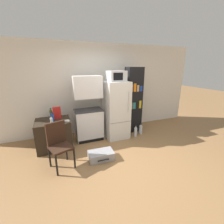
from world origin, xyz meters
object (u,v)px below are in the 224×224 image
object	(u,v)px
bottle_clear_short	(52,121)
suitcase_large_flat	(101,155)
side_table	(54,134)
bookshelf	(133,101)
chair	(58,141)
water_bottle_front	(141,129)
water_bottle_middle	(136,132)
kitchen_hutch	(88,112)
bottle_olive_oil	(51,114)
bottle_blue_soda	(52,117)
cereal_box	(57,113)
bowl	(67,121)
refrigerator	(116,110)
microwave	(116,76)

from	to	relation	value
bottle_clear_short	suitcase_large_flat	size ratio (longest dim) A/B	0.35
side_table	bookshelf	bearing A→B (deg)	4.74
chair	suitcase_large_flat	size ratio (longest dim) A/B	1.67
water_bottle_front	water_bottle_middle	world-z (taller)	water_bottle_middle
kitchen_hutch	bottle_olive_oil	xyz separation A→B (m)	(-0.95, 0.14, 0.02)
bookshelf	bottle_clear_short	bearing A→B (deg)	-168.94
bottle_blue_soda	cereal_box	bearing A→B (deg)	57.06
kitchen_hutch	suitcase_large_flat	world-z (taller)	kitchen_hutch
bookshelf	cereal_box	size ratio (longest dim) A/B	6.59
kitchen_hutch	bookshelf	xyz separation A→B (m)	(1.42, 0.07, 0.18)
side_table	chair	world-z (taller)	chair
side_table	bottle_clear_short	world-z (taller)	bottle_clear_short
bowl	chair	bearing A→B (deg)	-111.61
bowl	chair	size ratio (longest dim) A/B	0.13
kitchen_hutch	bottle_blue_soda	bearing A→B (deg)	-167.44
bottle_blue_soda	water_bottle_middle	xyz separation A→B (m)	(2.22, -0.14, -0.68)
refrigerator	microwave	distance (m)	0.94
bottle_blue_soda	bowl	xyz separation A→B (m)	(0.32, -0.14, -0.09)
bookshelf	bottle_blue_soda	distance (m)	2.36
bottle_clear_short	bottle_olive_oil	world-z (taller)	bottle_olive_oil
kitchen_hutch	cereal_box	size ratio (longest dim) A/B	5.88
bookshelf	side_table	bearing A→B (deg)	-175.26
cereal_box	side_table	bearing A→B (deg)	-141.86
microwave	chair	distance (m)	2.18
chair	suitcase_large_flat	distance (m)	0.97
cereal_box	suitcase_large_flat	distance (m)	1.53
side_table	water_bottle_front	xyz separation A→B (m)	(2.47, -0.12, -0.22)
chair	water_bottle_middle	world-z (taller)	chair
chair	side_table	bearing A→B (deg)	76.04
side_table	bookshelf	size ratio (longest dim) A/B	0.41
microwave	suitcase_large_flat	bearing A→B (deg)	-128.43
microwave	water_bottle_middle	xyz separation A→B (m)	(0.53, -0.24, -1.60)
bottle_blue_soda	suitcase_large_flat	bearing A→B (deg)	-42.84
chair	water_bottle_front	size ratio (longest dim) A/B	2.83
cereal_box	water_bottle_front	distance (m)	2.46
side_table	chair	size ratio (longest dim) A/B	0.87
bookshelf	chair	world-z (taller)	bookshelf
refrigerator	water_bottle_middle	bearing A→B (deg)	-24.39
cereal_box	suitcase_large_flat	xyz separation A→B (m)	(0.81, -1.04, -0.78)
refrigerator	bowl	xyz separation A→B (m)	(-1.37, -0.24, -0.06)
bottle_blue_soda	cereal_box	world-z (taller)	cereal_box
kitchen_hutch	water_bottle_front	xyz separation A→B (m)	(1.54, -0.25, -0.67)
kitchen_hutch	bottle_clear_short	bearing A→B (deg)	-157.46
bookshelf	bowl	world-z (taller)	bookshelf
side_table	bottle_clear_short	size ratio (longest dim) A/B	4.20
bottle_clear_short	water_bottle_middle	bearing A→B (deg)	1.17
microwave	bottle_blue_soda	bearing A→B (deg)	-176.64
bookshelf	bottle_olive_oil	size ratio (longest dim) A/B	8.16
kitchen_hutch	water_bottle_front	size ratio (longest dim) A/B	5.32
kitchen_hutch	bottle_blue_soda	xyz separation A→B (m)	(-0.92, -0.21, 0.02)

